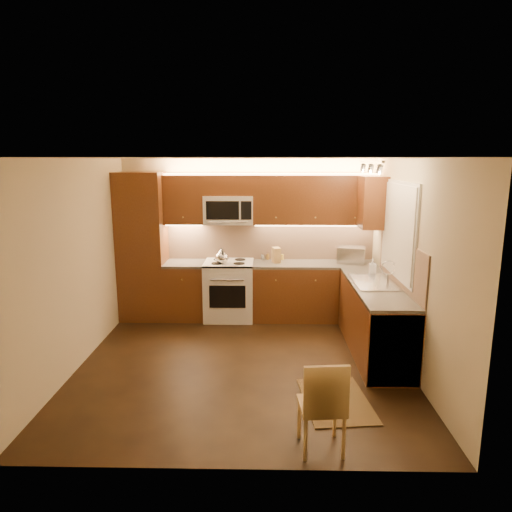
{
  "coord_description": "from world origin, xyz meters",
  "views": [
    {
      "loc": [
        0.27,
        -5.32,
        2.48
      ],
      "look_at": [
        0.15,
        0.55,
        1.25
      ],
      "focal_mm": 32.26,
      "sensor_mm": 36.0,
      "label": 1
    }
  ],
  "objects_px": {
    "toaster_oven": "(351,255)",
    "knife_block": "(276,255)",
    "sink": "(374,277)",
    "kettle": "(222,256)",
    "dining_chair": "(321,403)",
    "microwave": "(229,210)",
    "soap_bottle": "(373,266)",
    "stove": "(229,290)"
  },
  "relations": [
    {
      "from": "kettle",
      "to": "dining_chair",
      "type": "relative_size",
      "value": 0.29
    },
    {
      "from": "soap_bottle",
      "to": "dining_chair",
      "type": "relative_size",
      "value": 0.24
    },
    {
      "from": "toaster_oven",
      "to": "knife_block",
      "type": "distance_m",
      "value": 1.18
    },
    {
      "from": "microwave",
      "to": "toaster_oven",
      "type": "distance_m",
      "value": 2.04
    },
    {
      "from": "dining_chair",
      "to": "microwave",
      "type": "bearing_deg",
      "value": 101.84
    },
    {
      "from": "stove",
      "to": "soap_bottle",
      "type": "bearing_deg",
      "value": -16.6
    },
    {
      "from": "microwave",
      "to": "dining_chair",
      "type": "relative_size",
      "value": 0.89
    },
    {
      "from": "knife_block",
      "to": "soap_bottle",
      "type": "relative_size",
      "value": 1.14
    },
    {
      "from": "knife_block",
      "to": "kettle",
      "type": "bearing_deg",
      "value": 179.13
    },
    {
      "from": "toaster_oven",
      "to": "dining_chair",
      "type": "bearing_deg",
      "value": -88.94
    },
    {
      "from": "stove",
      "to": "microwave",
      "type": "height_order",
      "value": "microwave"
    },
    {
      "from": "stove",
      "to": "sink",
      "type": "relative_size",
      "value": 1.07
    },
    {
      "from": "sink",
      "to": "kettle",
      "type": "relative_size",
      "value": 3.5
    },
    {
      "from": "microwave",
      "to": "toaster_oven",
      "type": "bearing_deg",
      "value": -1.93
    },
    {
      "from": "sink",
      "to": "dining_chair",
      "type": "distance_m",
      "value": 2.5
    },
    {
      "from": "kettle",
      "to": "toaster_oven",
      "type": "distance_m",
      "value": 2.02
    },
    {
      "from": "stove",
      "to": "toaster_oven",
      "type": "xyz_separation_m",
      "value": [
        1.92,
        0.07,
        0.57
      ]
    },
    {
      "from": "knife_block",
      "to": "dining_chair",
      "type": "xyz_separation_m",
      "value": [
        0.32,
        -3.43,
        -0.59
      ]
    },
    {
      "from": "knife_block",
      "to": "microwave",
      "type": "bearing_deg",
      "value": 160.61
    },
    {
      "from": "soap_bottle",
      "to": "dining_chair",
      "type": "bearing_deg",
      "value": -104.3
    },
    {
      "from": "microwave",
      "to": "soap_bottle",
      "type": "relative_size",
      "value": 3.66
    },
    {
      "from": "dining_chair",
      "to": "kettle",
      "type": "bearing_deg",
      "value": 104.65
    },
    {
      "from": "dining_chair",
      "to": "knife_block",
      "type": "bearing_deg",
      "value": 90.32
    },
    {
      "from": "kettle",
      "to": "knife_block",
      "type": "distance_m",
      "value": 0.86
    },
    {
      "from": "sink",
      "to": "knife_block",
      "type": "distance_m",
      "value": 1.73
    },
    {
      "from": "kettle",
      "to": "knife_block",
      "type": "relative_size",
      "value": 1.04
    },
    {
      "from": "sink",
      "to": "knife_block",
      "type": "bearing_deg",
      "value": 136.72
    },
    {
      "from": "knife_block",
      "to": "dining_chair",
      "type": "distance_m",
      "value": 3.5
    },
    {
      "from": "microwave",
      "to": "toaster_oven",
      "type": "xyz_separation_m",
      "value": [
        1.92,
        -0.06,
        -0.69
      ]
    },
    {
      "from": "knife_block",
      "to": "dining_chair",
      "type": "bearing_deg",
      "value": -98.22
    },
    {
      "from": "soap_bottle",
      "to": "dining_chair",
      "type": "distance_m",
      "value": 2.99
    },
    {
      "from": "dining_chair",
      "to": "toaster_oven",
      "type": "bearing_deg",
      "value": 71.05
    },
    {
      "from": "microwave",
      "to": "kettle",
      "type": "height_order",
      "value": "microwave"
    },
    {
      "from": "sink",
      "to": "toaster_oven",
      "type": "bearing_deg",
      "value": 93.92
    },
    {
      "from": "microwave",
      "to": "toaster_oven",
      "type": "relative_size",
      "value": 1.81
    },
    {
      "from": "microwave",
      "to": "knife_block",
      "type": "relative_size",
      "value": 3.21
    },
    {
      "from": "stove",
      "to": "soap_bottle",
      "type": "xyz_separation_m",
      "value": [
        2.09,
        -0.62,
        0.54
      ]
    },
    {
      "from": "stove",
      "to": "soap_bottle",
      "type": "relative_size",
      "value": 4.43
    },
    {
      "from": "sink",
      "to": "kettle",
      "type": "height_order",
      "value": "kettle"
    },
    {
      "from": "kettle",
      "to": "soap_bottle",
      "type": "bearing_deg",
      "value": -34.48
    },
    {
      "from": "microwave",
      "to": "soap_bottle",
      "type": "bearing_deg",
      "value": -19.93
    },
    {
      "from": "sink",
      "to": "toaster_oven",
      "type": "distance_m",
      "value": 1.2
    }
  ]
}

